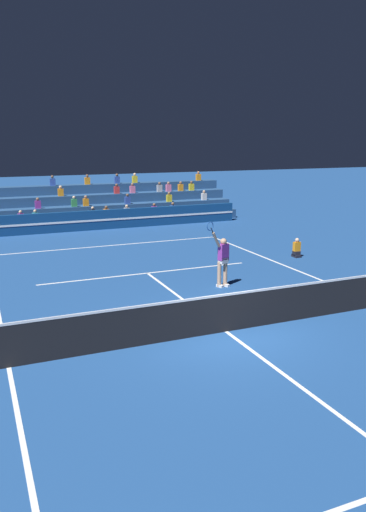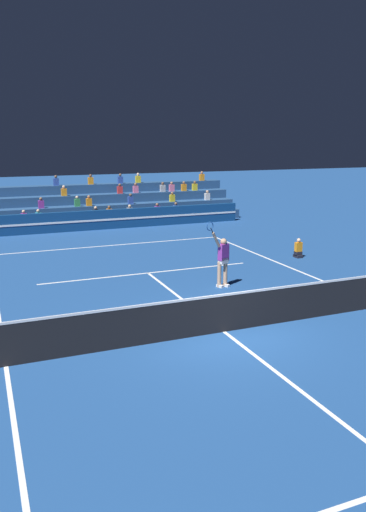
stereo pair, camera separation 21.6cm
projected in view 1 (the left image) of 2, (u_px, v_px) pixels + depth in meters
ground_plane at (226, 332)px, 13.28m from camera, size 120.00×120.00×0.00m
court_lines at (226, 331)px, 13.28m from camera, size 11.10×23.90×0.01m
tennis_net at (226, 312)px, 13.15m from camera, size 12.00×0.10×1.10m
sponsor_banner_wall at (89, 221)px, 27.82m from camera, size 18.00×0.26×1.10m
bleacher_stand at (78, 208)px, 30.60m from camera, size 19.55×3.80×2.83m
ball_kid_courtside at (297, 250)px, 21.54m from camera, size 0.30×0.36×0.84m
tennis_player at (223, 259)px, 17.07m from camera, size 1.10×0.49×2.42m
tennis_ball at (194, 323)px, 13.79m from camera, size 0.07×0.07×0.07m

